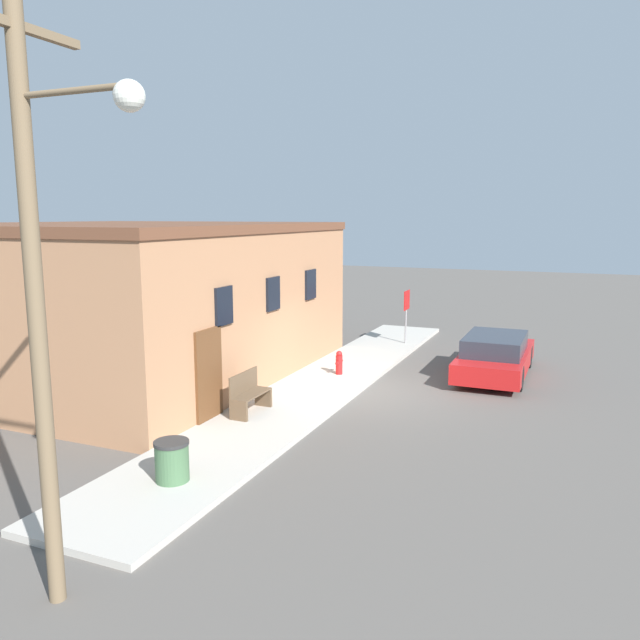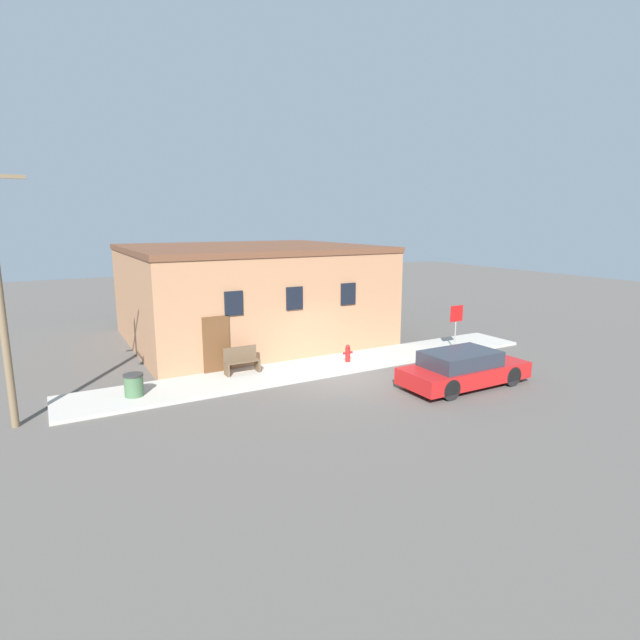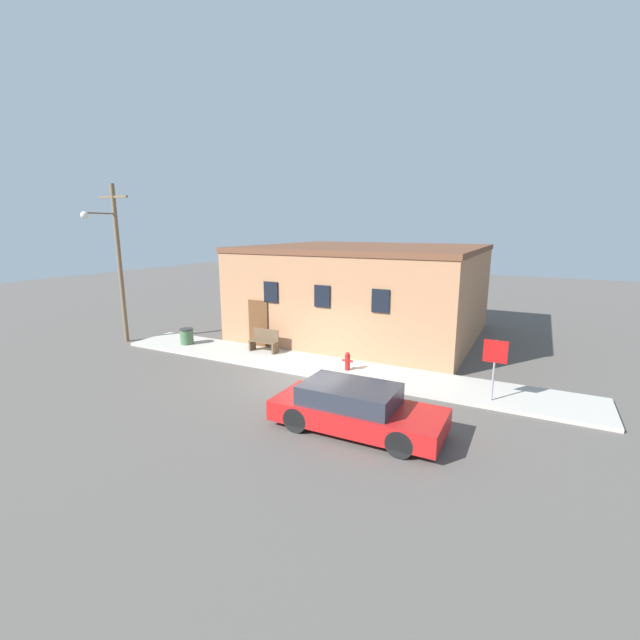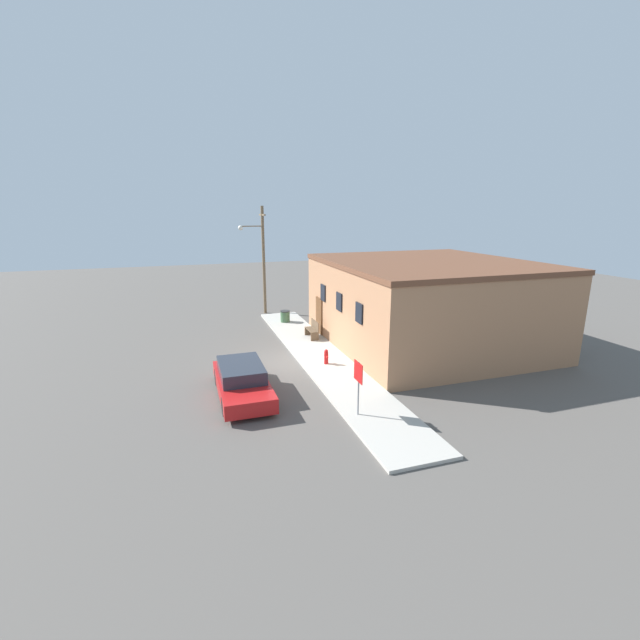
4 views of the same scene
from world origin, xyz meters
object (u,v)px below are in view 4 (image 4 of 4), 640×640
fire_hydrant (326,357)px  trash_bin (285,316)px  parked_car (242,381)px  utility_pole (261,255)px  stop_sign (358,378)px  bench (313,330)px

fire_hydrant → trash_bin: trash_bin is taller
trash_bin → parked_car: bearing=-22.4°
utility_pole → parked_car: utility_pole is taller
stop_sign → bench: (-9.31, 1.25, -0.90)m
bench → utility_pole: 8.03m
fire_hydrant → parked_car: size_ratio=0.15×
bench → trash_bin: (-3.85, -0.64, -0.09)m
stop_sign → bench: 9.44m
utility_pole → fire_hydrant: bearing=4.0°
stop_sign → parked_car: 4.78m
stop_sign → utility_pole: utility_pole is taller
bench → parked_car: parked_car is taller
fire_hydrant → trash_bin: (-8.04, 0.00, 0.02)m
stop_sign → bench: size_ratio=1.52×
utility_pole → bench: bearing=11.4°
bench → stop_sign: bearing=-7.6°
stop_sign → fire_hydrant: bearing=173.3°
fire_hydrant → parked_car: (2.04, -4.15, 0.15)m
trash_bin → fire_hydrant: bearing=-0.0°
trash_bin → bench: bearing=9.4°
bench → fire_hydrant: bearing=-8.7°
stop_sign → trash_bin: 13.21m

